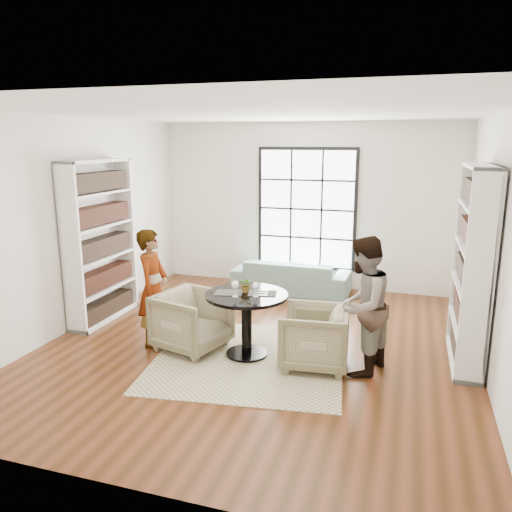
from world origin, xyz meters
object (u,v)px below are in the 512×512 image
(flower_centerpiece, at_px, (246,285))
(armchair_left, at_px, (192,321))
(pedestal_table, at_px, (247,311))
(armchair_right, at_px, (314,337))
(wine_glass_right, at_px, (256,286))
(sofa, at_px, (291,276))
(person_left, at_px, (153,288))
(wine_glass_left, at_px, (235,285))
(person_right, at_px, (362,306))

(flower_centerpiece, bearing_deg, armchair_left, -174.95)
(pedestal_table, relative_size, armchair_right, 1.28)
(wine_glass_right, bearing_deg, sofa, 94.61)
(sofa, xyz_separation_m, person_left, (-1.21, -2.80, 0.48))
(armchair_left, bearing_deg, armchair_right, -76.00)
(wine_glass_left, bearing_deg, armchair_right, 6.91)
(armchair_left, distance_m, armchair_right, 1.61)
(pedestal_table, bearing_deg, person_left, -179.81)
(person_left, bearing_deg, flower_centerpiece, -94.36)
(armchair_right, xyz_separation_m, wine_glass_left, (-0.96, -0.12, 0.60))
(wine_glass_right, xyz_separation_m, flower_centerpiece, (-0.17, 0.14, -0.03))
(sofa, relative_size, armchair_right, 2.56)
(armchair_left, distance_m, wine_glass_right, 1.06)
(armchair_left, distance_m, flower_centerpiece, 0.90)
(person_left, xyz_separation_m, wine_glass_left, (1.20, -0.15, 0.18))
(armchair_left, xyz_separation_m, armchair_right, (1.61, -0.04, -0.02))
(armchair_right, height_order, person_right, person_right)
(sofa, distance_m, armchair_right, 3.00)
(sofa, bearing_deg, person_right, 119.35)
(person_left, xyz_separation_m, flower_centerpiece, (1.27, 0.06, 0.13))
(armchair_right, distance_m, wine_glass_right, 0.93)
(armchair_right, bearing_deg, person_left, -96.19)
(armchair_left, relative_size, person_right, 0.51)
(pedestal_table, bearing_deg, armchair_left, -179.68)
(flower_centerpiece, bearing_deg, pedestal_table, -65.00)
(armchair_right, relative_size, person_left, 0.51)
(sofa, xyz_separation_m, flower_centerpiece, (0.06, -2.74, 0.61))
(wine_glass_left, xyz_separation_m, wine_glass_right, (0.24, 0.08, -0.01))
(armchair_left, height_order, person_left, person_left)
(wine_glass_right, bearing_deg, person_right, 1.83)
(person_right, xyz_separation_m, flower_centerpiece, (-1.44, 0.10, 0.10))
(armchair_right, relative_size, wine_glass_right, 4.44)
(pedestal_table, height_order, wine_glass_left, wine_glass_left)
(person_right, relative_size, flower_centerpiece, 8.41)
(pedestal_table, height_order, armchair_right, pedestal_table)
(pedestal_table, relative_size, person_left, 0.66)
(armchair_right, bearing_deg, person_right, 84.78)
(sofa, bearing_deg, armchair_right, 110.02)
(pedestal_table, height_order, sofa, pedestal_table)
(person_left, height_order, wine_glass_right, person_left)
(person_right, xyz_separation_m, wine_glass_right, (-1.27, -0.04, 0.13))
(armchair_right, xyz_separation_m, wine_glass_right, (-0.72, -0.04, 0.58))
(person_left, xyz_separation_m, person_right, (2.71, -0.04, 0.03))
(pedestal_table, distance_m, armchair_left, 0.77)
(pedestal_table, height_order, wine_glass_right, wine_glass_right)
(wine_glass_left, distance_m, flower_centerpiece, 0.23)
(pedestal_table, distance_m, wine_glass_right, 0.39)
(person_right, height_order, flower_centerpiece, person_right)
(armchair_right, height_order, person_left, person_left)
(sofa, relative_size, person_left, 1.32)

